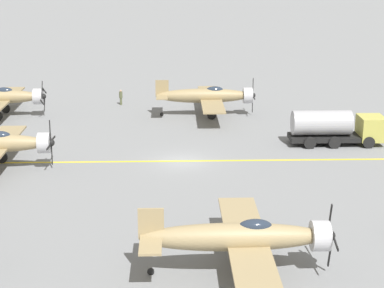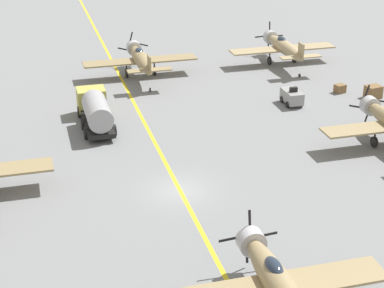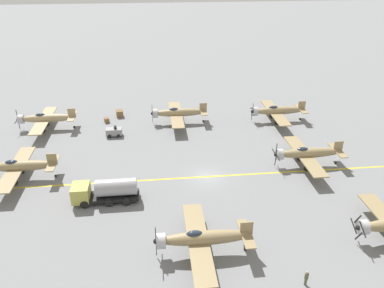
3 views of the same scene
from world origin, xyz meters
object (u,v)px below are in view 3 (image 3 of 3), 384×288
object	(u,v)px
airplane_near_right	(277,111)
airplane_mid_left	(202,238)
ground_crew_walking	(306,278)
supply_crate_by_tanker	(107,120)
airplane_far_center	(18,166)
airplane_near_center	(307,153)
supply_crate_mid_lane	(120,113)
airplane_far_right	(45,118)
tow_tractor	(114,132)
fuel_tanker	(105,191)
airplane_mid_right	(178,113)

from	to	relation	value
airplane_near_right	airplane_mid_left	distance (m)	36.61
ground_crew_walking	supply_crate_by_tanker	size ratio (longest dim) A/B	1.66
airplane_far_center	ground_crew_walking	bearing A→B (deg)	-124.27
airplane_near_center	ground_crew_walking	distance (m)	22.53
airplane_near_center	supply_crate_by_tanker	distance (m)	35.31
airplane_mid_left	supply_crate_mid_lane	world-z (taller)	airplane_mid_left
airplane_far_center	airplane_near_right	bearing A→B (deg)	-69.01
airplane_far_right	supply_crate_mid_lane	distance (m)	13.00
ground_crew_walking	supply_crate_by_tanker	distance (m)	45.28
airplane_near_center	supply_crate_by_tanker	world-z (taller)	airplane_near_center
supply_crate_by_tanker	airplane_far_right	bearing A→B (deg)	100.77
airplane_near_center	supply_crate_mid_lane	xyz separation A→B (m)	(21.19, 27.72, -1.41)
airplane_far_right	ground_crew_walking	distance (m)	49.39
airplane_near_center	tow_tractor	world-z (taller)	airplane_near_center
fuel_tanker	supply_crate_mid_lane	size ratio (longest dim) A/B	5.55
airplane_far_right	airplane_mid_left	bearing A→B (deg)	-129.43
ground_crew_walking	airplane_near_center	bearing A→B (deg)	-21.27
ground_crew_walking	fuel_tanker	bearing A→B (deg)	51.90
airplane_far_right	airplane_far_center	bearing A→B (deg)	-163.28
airplane_near_center	tow_tractor	bearing A→B (deg)	52.76
supply_crate_by_tanker	supply_crate_mid_lane	world-z (taller)	supply_crate_mid_lane
airplane_mid_right	supply_crate_by_tanker	size ratio (longest dim) A/B	12.12
airplane_mid_right	airplane_near_center	world-z (taller)	airplane_near_center
tow_tractor	supply_crate_by_tanker	size ratio (longest dim) A/B	2.63
airplane_far_right	airplane_near_right	distance (m)	40.61
ground_crew_walking	airplane_far_center	bearing A→B (deg)	55.54
airplane_far_center	airplane_mid_right	distance (m)	27.85
airplane_near_center	fuel_tanker	distance (m)	28.25
airplane_far_right	ground_crew_walking	xyz separation A→B (m)	(-37.83, -31.73, -1.12)
airplane_mid_left	tow_tractor	distance (m)	30.83
tow_tractor	airplane_near_center	bearing A→B (deg)	-114.56
tow_tractor	supply_crate_mid_lane	world-z (taller)	tow_tractor
airplane_near_right	fuel_tanker	world-z (taller)	airplane_near_right
airplane_near_center	airplane_near_right	distance (m)	15.99
fuel_tanker	airplane_far_center	bearing A→B (deg)	62.21
fuel_tanker	tow_tractor	bearing A→B (deg)	1.27
airplane_far_right	airplane_near_center	distance (m)	43.31
airplane_near_right	supply_crate_by_tanker	xyz separation A→B (m)	(2.79, 30.58, -1.60)
airplane_mid_right	ground_crew_walking	world-z (taller)	airplane_mid_right
airplane_mid_left	ground_crew_walking	xyz separation A→B (m)	(-5.00, -9.02, -1.12)
airplane_mid_right	ground_crew_walking	size ratio (longest dim) A/B	7.31
airplane_near_center	ground_crew_walking	size ratio (longest dim) A/B	7.31
airplane_mid_left	fuel_tanker	size ratio (longest dim) A/B	1.50
airplane_far_right	airplane_near_center	world-z (taller)	same
airplane_near_right	supply_crate_by_tanker	size ratio (longest dim) A/B	12.12
airplane_near_right	fuel_tanker	size ratio (longest dim) A/B	1.50
airplane_mid_right	tow_tractor	world-z (taller)	airplane_mid_right
supply_crate_by_tanker	tow_tractor	bearing A→B (deg)	-163.16
airplane_far_center	airplane_near_right	distance (m)	43.18
airplane_far_center	airplane_far_right	world-z (taller)	airplane_far_right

